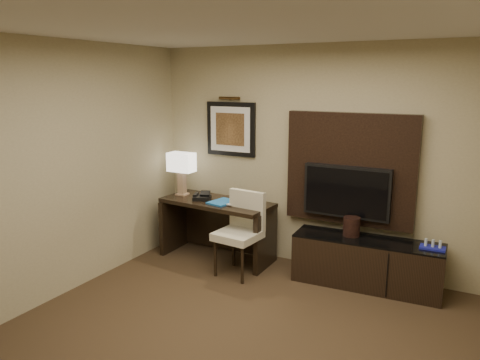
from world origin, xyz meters
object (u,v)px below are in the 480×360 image
Objects in this scene: desk at (217,230)px; ice_bucket at (352,226)px; minibar_tray at (433,245)px; desk_chair at (238,235)px; tv at (347,192)px; table_lamp at (182,173)px; credenza at (366,263)px; desk_phone at (202,196)px.

desk is 6.74× the size of ice_bucket.
minibar_tray is (2.58, 0.07, 0.22)m from desk.
tv is at bearing 33.15° from desk_chair.
tv is at bearing 170.08° from minibar_tray.
table_lamp is at bearing -175.05° from tv.
desk_chair is 4.67× the size of ice_bucket.
table_lamp is 3.19m from minibar_tray.
credenza is 2.65× the size of table_lamp.
desk is at bearing -7.42° from desk_phone.
table_lamp is 2.39× the size of minibar_tray.
minibar_tray is at bearing -1.09° from credenza.
desk_phone is at bearing -177.68° from minibar_tray.
minibar_tray is (2.09, 0.41, 0.10)m from desk_chair.
table_lamp reaches higher than credenza.
ice_bucket is at bearing 0.85° from table_lamp.
desk is 0.48m from desk_phone.
credenza is at bearing -10.30° from ice_bucket.
desk_chair is 0.81m from desk_phone.
tv is at bearing -10.98° from desk_phone.
minibar_tray is at bearing -1.14° from ice_bucket.
desk_chair reaches higher than credenza.
desk_phone is 1.92m from ice_bucket.
ice_bucket is at bearing -16.08° from desk_phone.
desk_chair reaches higher than ice_bucket.
tv is 0.41m from ice_bucket.
table_lamp is at bearing 177.26° from credenza.
desk is 2.36× the size of table_lamp.
desk is at bearing 178.80° from credenza.
desk_chair reaches higher than desk.
desk_phone is at bearing -171.02° from tv.
table_lamp is 2.32m from ice_bucket.
desk_phone is at bearing -176.12° from ice_bucket.
desk_phone is (-2.11, -0.09, 0.55)m from credenza.
ice_bucket is (0.12, -0.15, -0.36)m from tv.
ice_bucket is (1.91, 0.13, -0.16)m from desk_phone.
desk is 0.90m from table_lamp.
tv is (-0.31, 0.19, 0.74)m from credenza.
credenza is at bearing -178.39° from minibar_tray.
desk_phone is at bearing 162.11° from desk_chair.
tv reaches higher than credenza.
minibar_tray is at bearing 6.32° from desk.
tv is 4.66× the size of desk_phone.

